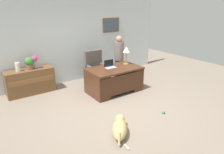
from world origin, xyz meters
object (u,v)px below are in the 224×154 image
Objects in this scene: dog_toy_ball at (163,112)px; dog_toy_bone at (127,147)px; desk at (115,79)px; vase_with_flowers at (35,60)px; dog_lying at (120,128)px; person_standing at (119,58)px; desk_lamp at (126,51)px; credenza at (30,81)px; potted_plant at (29,63)px; laptop at (110,66)px; vase_empty at (18,67)px; armchair at (96,70)px.

dog_toy_ball is 0.42× the size of dog_toy_bone.
vase_with_flowers is at bearing 144.94° from desk.
dog_lying is at bearing 70.55° from dog_toy_bone.
person_standing is 0.70m from desk_lamp.
credenza reaches higher than dog_toy_bone.
desk is 1.86m from dog_toy_ball.
credenza is at bearing -178.30° from potted_plant.
laptop is 0.56× the size of desk_lamp.
credenza is 3.74m from dog_toy_bone.
vase_with_flowers is 3.82m from dog_toy_bone.
credenza is at bearing -179.61° from vase_with_flowers.
person_standing is 4.94× the size of laptop.
desk_lamp is 2.91m from potted_plant.
vase_empty is (-1.20, 3.23, 0.72)m from dog_lying.
armchair reaches higher than desk.
potted_plant is (0.33, 0.00, 0.07)m from vase_empty.
desk_lamp reaches higher than credenza.
desk_lamp is 3.22m from vase_empty.
vase_empty is (-0.28, 0.00, 0.50)m from credenza.
dog_toy_ball is at bearing -53.69° from credenza.
vase_empty is 3.89m from dog_toy_bone.
laptop is at bearing 62.19° from dog_toy_bone.
dog_toy_bone is at bearing -124.35° from person_standing.
dog_lying is 1.90× the size of vase_with_flowers.
vase_with_flowers is (-1.85, 1.22, 0.18)m from laptop.
dog_toy_bone is (-2.04, -2.99, -0.79)m from person_standing.
dog_lying is 3.52m from vase_empty.
desk is at bearing -32.34° from credenza.
desk_lamp is at bearing -0.72° from laptop.
person_standing is 2.70m from vase_with_flowers.
desk is 1.05m from person_standing.
desk_lamp reaches higher than dog_toy_bone.
potted_plant is (-2.01, 1.22, 0.14)m from laptop.
person_standing is 8.91× the size of dog_toy_bone.
vase_empty is at bearing 180.00° from potted_plant.
desk_lamp is 7.61× the size of dog_toy_ball.
armchair is at bearing 68.61° from dog_lying.
laptop is (-0.09, 0.14, 0.41)m from desk.
desk_lamp is 2.26× the size of vase_empty.
armchair reaches higher than credenza.
desk is 4.20× the size of vase_with_flowers.
credenza is 3.37m from dog_lying.
laptop is 2.85m from dog_toy_bone.
vase_empty is at bearing 157.44° from desk_lamp.
potted_plant is (0.05, 0.00, 0.57)m from credenza.
armchair is at bearing 99.78° from desk.
laptop is (0.06, -0.72, 0.31)m from armchair.
potted_plant is (-2.63, 1.23, -0.25)m from desk_lamp.
dog_lying is at bearing -123.01° from desk.
potted_plant is at bearing 166.56° from person_standing.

